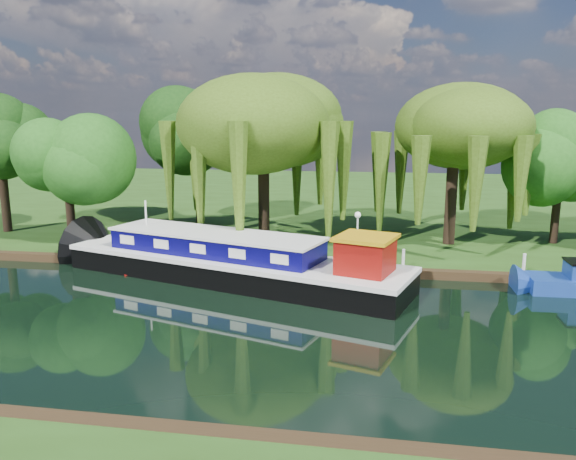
# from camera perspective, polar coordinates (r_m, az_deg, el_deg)

# --- Properties ---
(ground) EXTENTS (120.00, 120.00, 0.00)m
(ground) POSITION_cam_1_polar(r_m,az_deg,el_deg) (22.31, 4.49, -10.27)
(ground) COLOR black
(far_bank) EXTENTS (120.00, 52.00, 0.45)m
(far_bank) POSITION_cam_1_polar(r_m,az_deg,el_deg) (55.27, 7.53, 3.04)
(far_bank) COLOR #203E10
(far_bank) RESTS_ON ground
(dutch_barge) EXTENTS (18.89, 9.53, 3.90)m
(dutch_barge) POSITION_cam_1_polar(r_m,az_deg,el_deg) (28.82, -5.46, -3.21)
(dutch_barge) COLOR black
(dutch_barge) RESTS_ON ground
(red_dinghy) EXTENTS (3.86, 3.23, 0.69)m
(red_dinghy) POSITION_cam_1_polar(r_m,az_deg,el_deg) (30.89, -13.32, -4.33)
(red_dinghy) COLOR maroon
(red_dinghy) RESTS_ON ground
(willow_left) EXTENTS (8.26, 8.26, 9.90)m
(willow_left) POSITION_cam_1_polar(r_m,az_deg,el_deg) (34.80, -2.54, 10.46)
(willow_left) COLOR black
(willow_left) RESTS_ON far_bank
(willow_right) EXTENTS (7.33, 7.33, 8.93)m
(willow_right) POSITION_cam_1_polar(r_m,az_deg,el_deg) (35.65, 16.56, 8.95)
(willow_right) COLOR black
(willow_right) RESTS_ON far_bank
(tree_far_left) EXTENTS (4.77, 4.77, 7.69)m
(tree_far_left) POSITION_cam_1_polar(r_m,az_deg,el_deg) (36.84, -21.61, 6.75)
(tree_far_left) COLOR black
(tree_far_left) RESTS_ON far_bank
(tree_far_mid) EXTENTS (5.55, 5.55, 9.07)m
(tree_far_mid) POSITION_cam_1_polar(r_m,az_deg,el_deg) (41.75, -9.15, 9.22)
(tree_far_mid) COLOR black
(tree_far_mid) RESTS_ON far_bank
(tree_far_right) EXTENTS (4.32, 4.32, 7.07)m
(tree_far_right) POSITION_cam_1_polar(r_m,az_deg,el_deg) (38.30, 25.94, 5.96)
(tree_far_right) COLOR black
(tree_far_right) RESTS_ON far_bank
(lamppost) EXTENTS (0.36, 0.36, 2.56)m
(lamppost) POSITION_cam_1_polar(r_m,az_deg,el_deg) (31.72, 7.09, 0.80)
(lamppost) COLOR silver
(lamppost) RESTS_ON far_bank
(mooring_posts) EXTENTS (19.16, 0.16, 1.00)m
(mooring_posts) POSITION_cam_1_polar(r_m,az_deg,el_deg) (30.04, 4.95, -2.63)
(mooring_posts) COLOR silver
(mooring_posts) RESTS_ON far_bank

